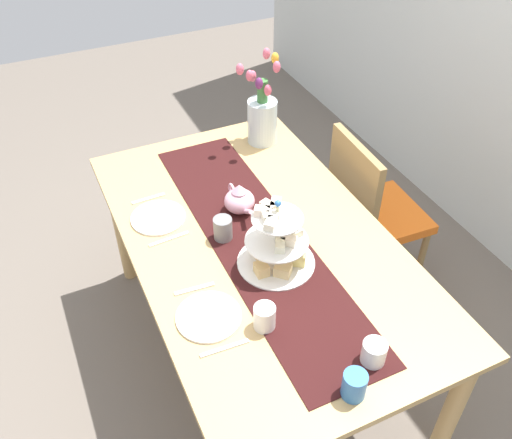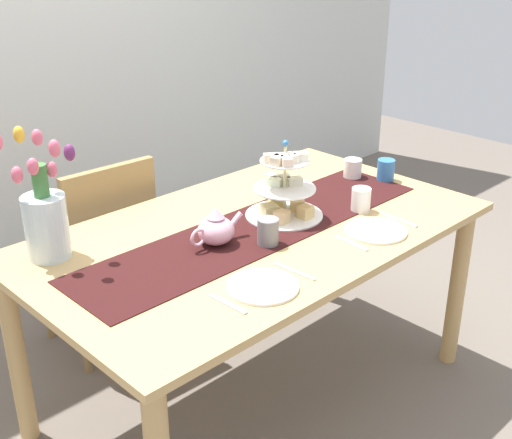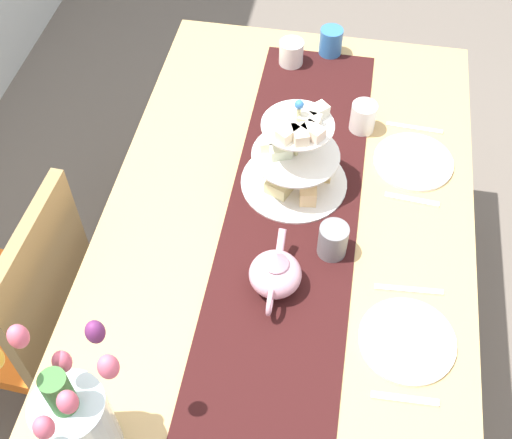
{
  "view_description": "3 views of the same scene",
  "coord_description": "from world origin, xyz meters",
  "px_view_note": "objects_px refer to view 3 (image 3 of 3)",
  "views": [
    {
      "loc": [
        1.49,
        -0.7,
        2.27
      ],
      "look_at": [
        -0.05,
        0.01,
        0.83
      ],
      "focal_mm": 38.74,
      "sensor_mm": 36.0,
      "label": 1
    },
    {
      "loc": [
        -1.57,
        -1.61,
        1.81
      ],
      "look_at": [
        -0.05,
        -0.06,
        0.84
      ],
      "focal_mm": 46.88,
      "sensor_mm": 36.0,
      "label": 2
    },
    {
      "loc": [
        -1.07,
        -0.11,
        2.15
      ],
      "look_at": [
        -0.03,
        0.08,
        0.82
      ],
      "focal_mm": 45.81,
      "sensor_mm": 36.0,
      "label": 3
    }
  ],
  "objects_px": {
    "chair_left": "(24,309)",
    "fork_left": "(405,399)",
    "knife_right": "(414,128)",
    "mug_white_text": "(363,117)",
    "dinner_plate_right": "(413,162)",
    "teapot": "(275,273)",
    "tulip_vase": "(75,420)",
    "mug_orange": "(331,42)",
    "mug_grey": "(333,240)",
    "tiered_cake_stand": "(294,159)",
    "knife_left": "(409,290)",
    "cream_jug": "(291,53)",
    "dinner_plate_left": "(407,341)",
    "dining_table": "(285,247)",
    "fork_right": "(412,200)"
  },
  "relations": [
    {
      "from": "knife_left",
      "to": "dining_table",
      "type": "bearing_deg",
      "value": 65.92
    },
    {
      "from": "knife_left",
      "to": "fork_right",
      "type": "height_order",
      "value": "same"
    },
    {
      "from": "tiered_cake_stand",
      "to": "dinner_plate_left",
      "type": "distance_m",
      "value": 0.57
    },
    {
      "from": "dining_table",
      "to": "dinner_plate_left",
      "type": "bearing_deg",
      "value": -131.49
    },
    {
      "from": "knife_left",
      "to": "mug_grey",
      "type": "xyz_separation_m",
      "value": [
        0.08,
        0.2,
        0.05
      ]
    },
    {
      "from": "tiered_cake_stand",
      "to": "dining_table",
      "type": "bearing_deg",
      "value": -178.95
    },
    {
      "from": "mug_grey",
      "to": "teapot",
      "type": "bearing_deg",
      "value": 135.35
    },
    {
      "from": "cream_jug",
      "to": "fork_right",
      "type": "xyz_separation_m",
      "value": [
        -0.53,
        -0.42,
        -0.04
      ]
    },
    {
      "from": "tulip_vase",
      "to": "mug_orange",
      "type": "relative_size",
      "value": 4.71
    },
    {
      "from": "teapot",
      "to": "dinner_plate_left",
      "type": "relative_size",
      "value": 1.04
    },
    {
      "from": "tulip_vase",
      "to": "mug_orange",
      "type": "height_order",
      "value": "tulip_vase"
    },
    {
      "from": "tiered_cake_stand",
      "to": "cream_jug",
      "type": "bearing_deg",
      "value": 8.73
    },
    {
      "from": "knife_left",
      "to": "mug_grey",
      "type": "bearing_deg",
      "value": 67.69
    },
    {
      "from": "knife_right",
      "to": "mug_white_text",
      "type": "distance_m",
      "value": 0.17
    },
    {
      "from": "fork_left",
      "to": "fork_right",
      "type": "xyz_separation_m",
      "value": [
        0.59,
        0.0,
        0.0
      ]
    },
    {
      "from": "tulip_vase",
      "to": "mug_grey",
      "type": "height_order",
      "value": "tulip_vase"
    },
    {
      "from": "dining_table",
      "to": "knife_right",
      "type": "relative_size",
      "value": 10.14
    },
    {
      "from": "dinner_plate_left",
      "to": "fork_left",
      "type": "xyz_separation_m",
      "value": [
        -0.14,
        0.0,
        -0.0
      ]
    },
    {
      "from": "fork_left",
      "to": "mug_orange",
      "type": "xyz_separation_m",
      "value": [
        1.2,
        0.29,
        0.04
      ]
    },
    {
      "from": "tiered_cake_stand",
      "to": "mug_white_text",
      "type": "height_order",
      "value": "tiered_cake_stand"
    },
    {
      "from": "tulip_vase",
      "to": "teapot",
      "type": "bearing_deg",
      "value": -35.08
    },
    {
      "from": "tulip_vase",
      "to": "knife_left",
      "type": "xyz_separation_m",
      "value": [
        0.51,
        -0.66,
        -0.14
      ]
    },
    {
      "from": "dining_table",
      "to": "dinner_plate_right",
      "type": "distance_m",
      "value": 0.46
    },
    {
      "from": "chair_left",
      "to": "fork_left",
      "type": "relative_size",
      "value": 6.07
    },
    {
      "from": "chair_left",
      "to": "mug_white_text",
      "type": "relative_size",
      "value": 9.58
    },
    {
      "from": "dinner_plate_left",
      "to": "fork_left",
      "type": "height_order",
      "value": "dinner_plate_left"
    },
    {
      "from": "mug_orange",
      "to": "fork_right",
      "type": "bearing_deg",
      "value": -154.39
    },
    {
      "from": "chair_left",
      "to": "tulip_vase",
      "type": "relative_size",
      "value": 2.04
    },
    {
      "from": "teapot",
      "to": "dinner_plate_right",
      "type": "relative_size",
      "value": 1.04
    },
    {
      "from": "tulip_vase",
      "to": "cream_jug",
      "type": "xyz_separation_m",
      "value": [
        1.34,
        -0.24,
        -0.1
      ]
    },
    {
      "from": "tiered_cake_stand",
      "to": "mug_grey",
      "type": "bearing_deg",
      "value": -149.28
    },
    {
      "from": "dinner_plate_right",
      "to": "teapot",
      "type": "bearing_deg",
      "value": 145.9
    },
    {
      "from": "cream_jug",
      "to": "mug_white_text",
      "type": "distance_m",
      "value": 0.37
    },
    {
      "from": "tiered_cake_stand",
      "to": "mug_orange",
      "type": "distance_m",
      "value": 0.61
    },
    {
      "from": "knife_left",
      "to": "fork_left",
      "type": "bearing_deg",
      "value": 180.0
    },
    {
      "from": "teapot",
      "to": "knife_right",
      "type": "xyz_separation_m",
      "value": [
        0.63,
        -0.33,
        -0.06
      ]
    },
    {
      "from": "dining_table",
      "to": "fork_right",
      "type": "relative_size",
      "value": 11.5
    },
    {
      "from": "teapot",
      "to": "mug_white_text",
      "type": "relative_size",
      "value": 2.51
    },
    {
      "from": "dinner_plate_left",
      "to": "mug_grey",
      "type": "bearing_deg",
      "value": 41.63
    },
    {
      "from": "tiered_cake_stand",
      "to": "dinner_plate_right",
      "type": "bearing_deg",
      "value": -67.57
    },
    {
      "from": "teapot",
      "to": "dinner_plate_right",
      "type": "xyz_separation_m",
      "value": [
        0.49,
        -0.33,
        -0.05
      ]
    },
    {
      "from": "dinner_plate_left",
      "to": "fork_right",
      "type": "xyz_separation_m",
      "value": [
        0.44,
        0.0,
        -0.0
      ]
    },
    {
      "from": "fork_right",
      "to": "dining_table",
      "type": "bearing_deg",
      "value": 114.27
    },
    {
      "from": "fork_right",
      "to": "dinner_plate_left",
      "type": "bearing_deg",
      "value": 180.0
    },
    {
      "from": "mug_white_text",
      "to": "teapot",
      "type": "bearing_deg",
      "value": 164.18
    },
    {
      "from": "mug_white_text",
      "to": "knife_left",
      "type": "bearing_deg",
      "value": -164.0
    },
    {
      "from": "dining_table",
      "to": "knife_left",
      "type": "xyz_separation_m",
      "value": [
        -0.15,
        -0.33,
        0.1
      ]
    },
    {
      "from": "tulip_vase",
      "to": "fork_right",
      "type": "relative_size",
      "value": 2.98
    },
    {
      "from": "dinner_plate_right",
      "to": "fork_right",
      "type": "xyz_separation_m",
      "value": [
        -0.14,
        0.0,
        -0.0
      ]
    },
    {
      "from": "tiered_cake_stand",
      "to": "fork_left",
      "type": "bearing_deg",
      "value": -150.65
    }
  ]
}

